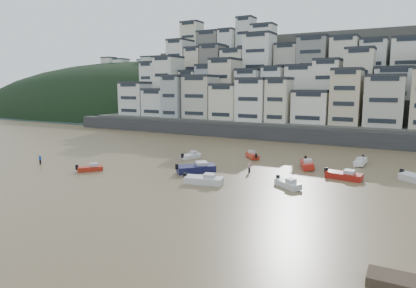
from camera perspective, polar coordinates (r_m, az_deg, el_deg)
The scene contains 16 objects.
ground at distance 42.96m, azimuth -26.39°, elevation -10.32°, with size 400.00×400.00×0.00m, color brown.
sea_strip at distance 221.35m, azimuth -11.86°, elevation 5.32°, with size 340.00×340.00×0.00m, color #40505C.
harbor_wall at distance 91.61m, azimuth 13.45°, elevation 1.38°, with size 140.00×3.00×3.50m, color #38383A.
hillside at distance 128.93m, azimuth 20.48°, elevation 8.22°, with size 141.04×66.00×50.00m.
headland at distance 204.08m, azimuth -10.48°, elevation 5.07°, with size 216.00×135.00×53.33m.
boat_a at distance 51.36m, azimuth -0.64°, elevation -5.34°, with size 5.85×1.91×1.59m, color silver, non-canonical shape.
boat_b at distance 50.93m, azimuth 12.17°, elevation -5.85°, with size 4.75×1.55×1.29m, color silver, non-canonical shape.
boat_c at distance 58.02m, azimuth -1.84°, elevation -3.57°, with size 6.59×2.16×1.80m, color #141640, non-canonical shape.
boat_d at distance 57.51m, azimuth 20.18°, elevation -4.38°, with size 5.58×1.83×1.52m, color maroon, non-canonical shape.
boat_e at distance 63.50m, azimuth 15.01°, elevation -2.85°, with size 5.97×1.96×1.63m, color #B52016, non-canonical shape.
boat_f at distance 69.22m, azimuth -2.62°, elevation -1.75°, with size 4.51×1.48×1.23m, color white, non-canonical shape.
boat_h at distance 70.06m, azimuth 6.84°, elevation -1.65°, with size 4.74×1.55×1.29m, color #B52716, non-canonical shape.
boat_i at distance 68.73m, azimuth 22.40°, elevation -2.43°, with size 5.21×1.70×1.42m, color white, non-canonical shape.
boat_j at distance 62.11m, azimuth -17.66°, elevation -3.45°, with size 4.28×1.40×1.17m, color #AB2515, non-canonical shape.
person_blue at distance 70.35m, azimuth -24.42°, elevation -2.17°, with size 0.44×0.44×1.74m, color #1641A6, non-canonical shape.
person_pink at distance 58.53m, azimuth 6.38°, elevation -3.54°, with size 0.44×0.44×1.74m, color #B98294, non-canonical shape.
Camera 1 is at (33.89, -22.65, 13.54)m, focal length 32.00 mm.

